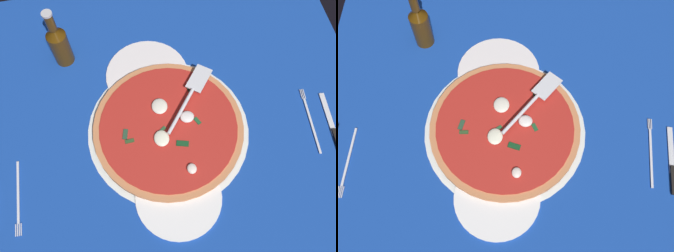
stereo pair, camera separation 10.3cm
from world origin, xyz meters
The scene contains 9 objects.
ground_plane centered at (0.00, 0.00, -0.40)cm, with size 110.94×110.94×0.80cm, color #153E9D.
pizza_pan centered at (-0.46, -1.90, 0.44)cm, with size 43.93×43.93×0.89cm, color silver.
dinner_plate_left centered at (-18.33, -4.47, 0.50)cm, with size 23.96×23.96×1.00cm, color white.
dinner_plate_right centered at (18.95, -3.13, 0.50)cm, with size 21.94×21.94×1.00cm, color white.
pizza centered at (-0.45, -1.89, 1.75)cm, with size 40.74×40.74×3.08cm.
pizza_server centered at (-7.02, 5.35, 4.31)cm, with size 20.03×16.64×1.00cm.
place_setting_near centered at (9.16, -45.75, 0.35)cm, with size 21.08×13.07×1.40cm.
place_setting_far centered at (7.11, 39.83, 0.36)cm, with size 21.31×13.27×1.40cm.
beer_bottle centered at (-28.90, -27.40, 7.94)cm, with size 5.61×5.61×20.42cm.
Camera 2 is at (42.62, -0.28, 95.44)cm, focal length 40.73 mm.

